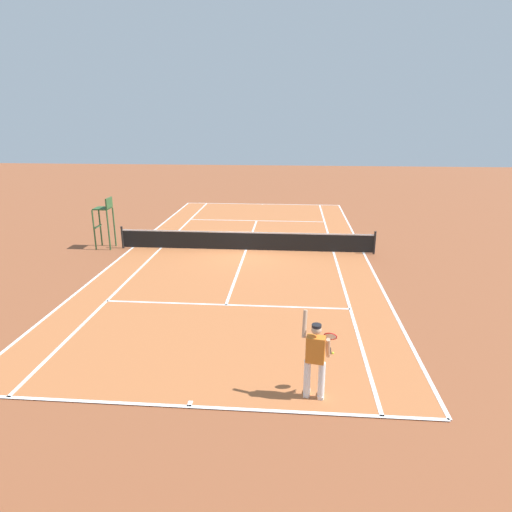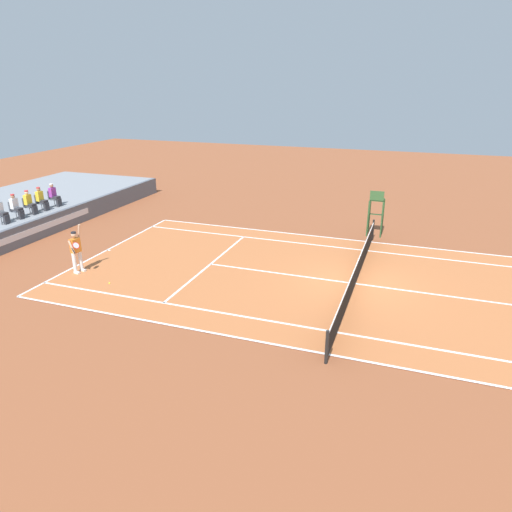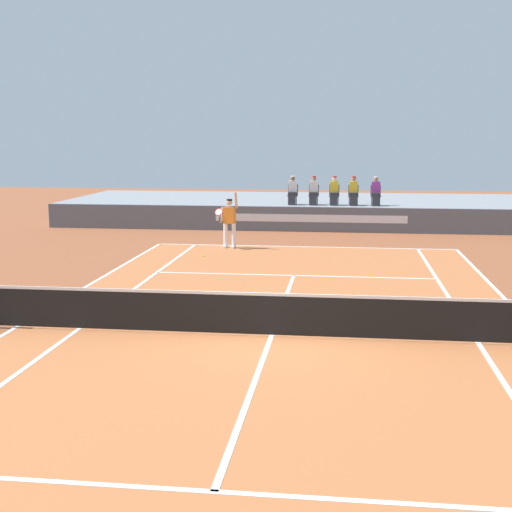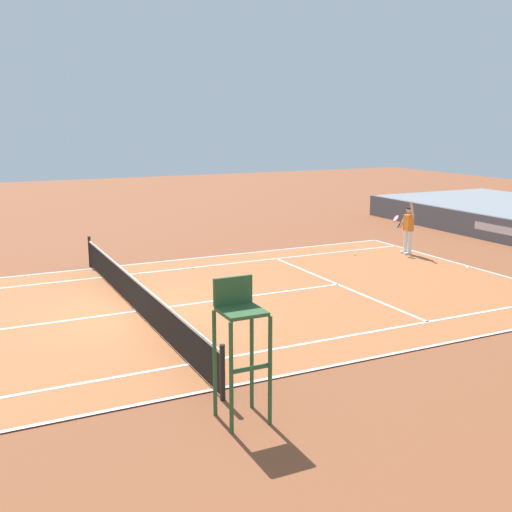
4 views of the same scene
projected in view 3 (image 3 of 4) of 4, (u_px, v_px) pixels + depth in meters
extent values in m
plane|color=brown|center=(271.00, 337.00, 14.33)|extent=(80.00, 80.00, 0.00)
cube|color=#B76638|center=(271.00, 337.00, 14.33)|extent=(10.98, 23.78, 0.02)
cube|color=white|center=(304.00, 247.00, 25.96)|extent=(10.98, 0.10, 0.01)
cube|color=white|center=(16.00, 327.00, 15.00)|extent=(0.10, 23.78, 0.01)
cube|color=white|center=(78.00, 330.00, 14.83)|extent=(0.10, 23.78, 0.01)
cube|color=white|center=(479.00, 344.00, 13.82)|extent=(0.10, 23.78, 0.01)
cube|color=white|center=(294.00, 276.00, 20.59)|extent=(8.22, 0.10, 0.01)
cube|color=white|center=(214.00, 492.00, 8.07)|extent=(8.22, 0.10, 0.01)
cube|color=white|center=(271.00, 336.00, 14.33)|extent=(0.10, 12.80, 0.01)
cube|color=white|center=(304.00, 247.00, 25.86)|extent=(0.10, 0.20, 0.01)
cube|color=black|center=(271.00, 315.00, 14.25)|extent=(11.78, 0.02, 0.84)
cube|color=white|center=(271.00, 294.00, 14.18)|extent=(11.78, 0.03, 0.06)
cube|color=#565B66|center=(310.00, 219.00, 30.16)|extent=(23.42, 0.24, 1.06)
cube|color=silver|center=(310.00, 218.00, 30.03)|extent=(8.20, 0.01, 0.32)
cube|color=gray|center=(314.00, 210.00, 34.13)|extent=(23.42, 7.88, 1.06)
cube|color=#474C56|center=(293.00, 195.00, 31.07)|extent=(0.44, 0.44, 0.06)
cube|color=#474C56|center=(293.00, 189.00, 31.23)|extent=(0.44, 0.06, 0.44)
cylinder|color=#4C4C51|center=(296.00, 201.00, 30.94)|extent=(0.04, 0.04, 0.38)
cylinder|color=#4C4C51|center=(288.00, 200.00, 30.99)|extent=(0.04, 0.04, 0.38)
cube|color=#2D2D33|center=(292.00, 194.00, 30.96)|extent=(0.34, 0.44, 0.16)
cube|color=#2D2D33|center=(292.00, 200.00, 30.81)|extent=(0.30, 0.14, 0.44)
cube|color=white|center=(293.00, 187.00, 31.07)|extent=(0.36, 0.22, 0.52)
sphere|color=brown|center=(293.00, 178.00, 31.01)|extent=(0.20, 0.20, 0.20)
cylinder|color=white|center=(293.00, 176.00, 30.99)|extent=(0.19, 0.19, 0.05)
cube|color=#474C56|center=(314.00, 195.00, 30.96)|extent=(0.44, 0.44, 0.06)
cube|color=#474C56|center=(314.00, 189.00, 31.11)|extent=(0.44, 0.06, 0.44)
cylinder|color=#4C4C51|center=(317.00, 201.00, 30.83)|extent=(0.04, 0.04, 0.38)
cylinder|color=#4C4C51|center=(309.00, 201.00, 30.87)|extent=(0.04, 0.04, 0.38)
cube|color=#2D2D33|center=(314.00, 194.00, 30.85)|extent=(0.34, 0.44, 0.16)
cube|color=#2D2D33|center=(313.00, 200.00, 30.70)|extent=(0.30, 0.14, 0.44)
cube|color=white|center=(314.00, 187.00, 30.96)|extent=(0.36, 0.22, 0.52)
sphere|color=#A37556|center=(314.00, 179.00, 30.89)|extent=(0.20, 0.20, 0.20)
cylinder|color=red|center=(314.00, 177.00, 30.88)|extent=(0.19, 0.19, 0.05)
cube|color=#474C56|center=(334.00, 196.00, 30.85)|extent=(0.44, 0.44, 0.06)
cube|color=#474C56|center=(334.00, 190.00, 31.00)|extent=(0.44, 0.06, 0.44)
cylinder|color=#4C4C51|center=(338.00, 201.00, 30.72)|extent=(0.04, 0.04, 0.38)
cylinder|color=#4C4C51|center=(330.00, 201.00, 30.76)|extent=(0.04, 0.04, 0.38)
cube|color=#2D2D33|center=(334.00, 194.00, 30.74)|extent=(0.34, 0.44, 0.16)
cube|color=#2D2D33|center=(334.00, 201.00, 30.59)|extent=(0.30, 0.14, 0.44)
cube|color=yellow|center=(334.00, 187.00, 30.85)|extent=(0.36, 0.22, 0.52)
sphere|color=beige|center=(335.00, 179.00, 30.78)|extent=(0.20, 0.20, 0.20)
cylinder|color=red|center=(335.00, 177.00, 30.77)|extent=(0.19, 0.19, 0.05)
cube|color=#474C56|center=(353.00, 196.00, 30.75)|extent=(0.44, 0.44, 0.06)
cube|color=#474C56|center=(353.00, 190.00, 30.90)|extent=(0.44, 0.06, 0.44)
cylinder|color=#4C4C51|center=(357.00, 201.00, 30.62)|extent=(0.04, 0.04, 0.38)
cylinder|color=#4C4C51|center=(349.00, 201.00, 30.66)|extent=(0.04, 0.04, 0.38)
cube|color=#2D2D33|center=(353.00, 194.00, 30.64)|extent=(0.34, 0.44, 0.16)
cube|color=#2D2D33|center=(353.00, 201.00, 30.49)|extent=(0.30, 0.14, 0.44)
cube|color=yellow|center=(354.00, 187.00, 30.74)|extent=(0.36, 0.22, 0.52)
sphere|color=#A37556|center=(354.00, 179.00, 30.68)|extent=(0.20, 0.20, 0.20)
cylinder|color=red|center=(354.00, 177.00, 30.67)|extent=(0.19, 0.19, 0.05)
cube|color=#474C56|center=(376.00, 196.00, 30.63)|extent=(0.44, 0.44, 0.06)
cube|color=#474C56|center=(376.00, 190.00, 30.78)|extent=(0.44, 0.06, 0.44)
cylinder|color=#4C4C51|center=(380.00, 202.00, 30.50)|extent=(0.04, 0.04, 0.38)
cylinder|color=#4C4C51|center=(372.00, 201.00, 30.54)|extent=(0.04, 0.04, 0.38)
cube|color=#2D2D33|center=(376.00, 194.00, 30.52)|extent=(0.34, 0.44, 0.16)
cube|color=#2D2D33|center=(376.00, 201.00, 30.37)|extent=(0.30, 0.14, 0.44)
cube|color=purple|center=(376.00, 188.00, 30.63)|extent=(0.36, 0.22, 0.52)
sphere|color=#A37556|center=(376.00, 179.00, 30.56)|extent=(0.20, 0.20, 0.20)
cylinder|color=white|center=(376.00, 177.00, 30.55)|extent=(0.19, 0.19, 0.05)
cylinder|color=white|center=(234.00, 236.00, 25.61)|extent=(0.15, 0.15, 0.92)
cylinder|color=white|center=(226.00, 236.00, 25.71)|extent=(0.15, 0.15, 0.92)
cube|color=white|center=(233.00, 247.00, 25.63)|extent=(0.17, 0.30, 0.10)
cube|color=white|center=(225.00, 247.00, 25.72)|extent=(0.17, 0.30, 0.10)
cube|color=orange|center=(230.00, 215.00, 25.53)|extent=(0.44, 0.31, 0.60)
sphere|color=tan|center=(229.00, 202.00, 25.45)|extent=(0.22, 0.22, 0.22)
cylinder|color=black|center=(229.00, 200.00, 25.44)|extent=(0.21, 0.21, 0.06)
cylinder|color=tan|center=(236.00, 200.00, 25.33)|extent=(0.13, 0.23, 0.61)
cylinder|color=tan|center=(222.00, 215.00, 25.51)|extent=(0.15, 0.34, 0.56)
cylinder|color=black|center=(220.00, 219.00, 25.43)|extent=(0.07, 0.19, 0.25)
torus|color=red|center=(219.00, 212.00, 25.22)|extent=(0.33, 0.25, 0.26)
cylinder|color=silver|center=(219.00, 212.00, 25.22)|extent=(0.29, 0.21, 0.22)
sphere|color=#D1E533|center=(203.00, 256.00, 23.87)|extent=(0.07, 0.07, 0.07)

